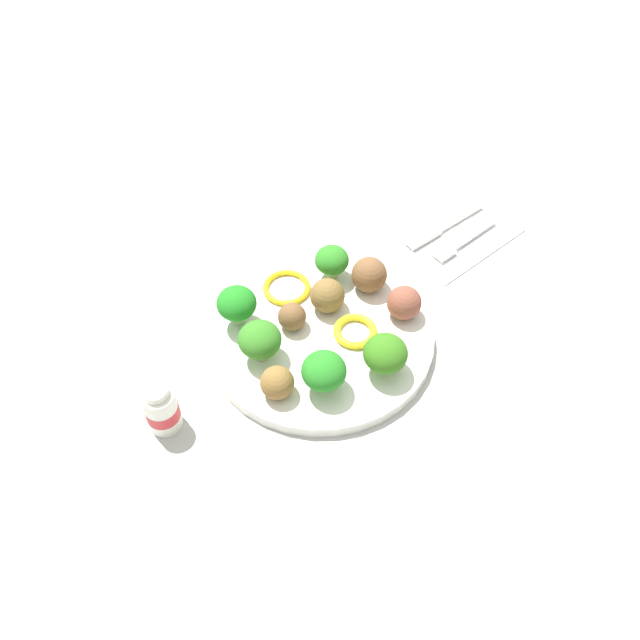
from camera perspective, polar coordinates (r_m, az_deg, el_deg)
name	(u,v)px	position (r m, az deg, el deg)	size (l,w,h in m)	color
ground_plane	(320,339)	(0.80, 0.00, -1.65)	(4.00, 4.00, 0.00)	#B2B2AD
plate	(320,335)	(0.80, 0.00, -1.29)	(0.28, 0.28, 0.02)	white
broccoli_floret_back_left	(260,340)	(0.75, -5.33, -1.77)	(0.05, 0.05, 0.05)	#99C17F
broccoli_floret_back_right	(324,371)	(0.72, 0.35, -4.54)	(0.05, 0.05, 0.05)	#A0C977
broccoli_floret_mid_right	(385,354)	(0.74, 5.78, -2.98)	(0.05, 0.05, 0.05)	#9DD071
broccoli_floret_center	(237,304)	(0.78, -7.37, 1.43)	(0.05, 0.05, 0.06)	#8CBA6F
broccoli_floret_mid_left	(332,261)	(0.83, 1.05, 5.25)	(0.04, 0.04, 0.05)	#9FC479
meatball_back_right	(327,296)	(0.80, 0.66, 2.17)	(0.04, 0.04, 0.04)	brown
meatball_mid_left	(404,303)	(0.80, 7.43, 1.52)	(0.04, 0.04, 0.04)	brown
meatball_front_left	(292,317)	(0.78, -2.49, 0.30)	(0.03, 0.03, 0.03)	brown
meatball_mid_right	(369,275)	(0.83, 4.36, 4.00)	(0.05, 0.05, 0.05)	brown
meatball_front_right	(277,383)	(0.72, -3.79, -5.54)	(0.04, 0.04, 0.04)	brown
pepper_ring_front_left	(355,331)	(0.79, 3.12, -0.99)	(0.05, 0.05, 0.01)	yellow
pepper_ring_front_right	(287,287)	(0.84, -2.96, 2.88)	(0.06, 0.06, 0.01)	yellow
napkin	(455,234)	(0.95, 11.79, 7.46)	(0.17, 0.12, 0.01)	white
fork	(461,240)	(0.94, 12.34, 6.90)	(0.12, 0.02, 0.01)	silver
knife	(442,227)	(0.95, 10.74, 8.09)	(0.15, 0.02, 0.01)	white
yogurt_bottle	(162,409)	(0.73, -13.81, -7.62)	(0.04, 0.04, 0.07)	white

